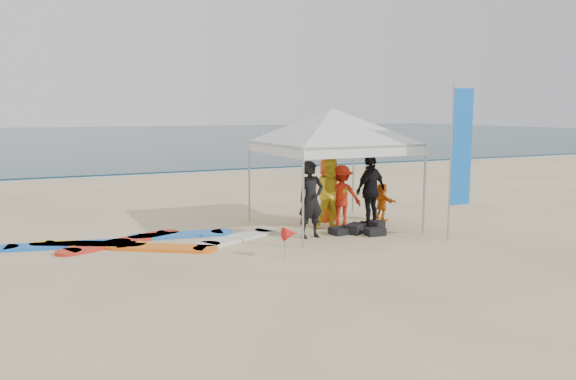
# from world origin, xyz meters

# --- Properties ---
(ground) EXTENTS (120.00, 120.00, 0.00)m
(ground) POSITION_xyz_m (0.00, 0.00, 0.00)
(ground) COLOR beige
(ground) RESTS_ON ground
(ocean) EXTENTS (160.00, 84.00, 0.08)m
(ocean) POSITION_xyz_m (0.00, 60.00, 0.04)
(ocean) COLOR #0C2633
(ocean) RESTS_ON ground
(shoreline_foam) EXTENTS (160.00, 1.20, 0.01)m
(shoreline_foam) POSITION_xyz_m (0.00, 18.20, 0.00)
(shoreline_foam) COLOR silver
(shoreline_foam) RESTS_ON ground
(person_black_a) EXTENTS (0.70, 0.50, 1.81)m
(person_black_a) POSITION_xyz_m (1.13, 2.80, 0.91)
(person_black_a) COLOR black
(person_black_a) RESTS_ON ground
(person_yellow) EXTENTS (0.94, 0.78, 1.78)m
(person_yellow) POSITION_xyz_m (2.09, 3.51, 0.89)
(person_yellow) COLOR yellow
(person_yellow) RESTS_ON ground
(person_orange_a) EXTENTS (1.17, 0.92, 1.58)m
(person_orange_a) POSITION_xyz_m (2.46, 3.68, 0.79)
(person_orange_a) COLOR red
(person_orange_a) RESTS_ON ground
(person_black_b) EXTENTS (1.18, 0.78, 1.86)m
(person_black_b) POSITION_xyz_m (3.17, 3.39, 0.93)
(person_black_b) COLOR black
(person_black_b) RESTS_ON ground
(person_orange_b) EXTENTS (0.97, 0.76, 1.75)m
(person_orange_b) POSITION_xyz_m (2.47, 4.37, 0.88)
(person_orange_b) COLOR #E35714
(person_orange_b) RESTS_ON ground
(person_seated) EXTENTS (0.35, 0.96, 1.02)m
(person_seated) POSITION_xyz_m (3.90, 3.93, 0.51)
(person_seated) COLOR #CD6312
(person_seated) RESTS_ON ground
(canopy_tent) EXTENTS (4.60, 4.60, 3.47)m
(canopy_tent) POSITION_xyz_m (2.13, 3.58, 3.02)
(canopy_tent) COLOR #A5A5A8
(canopy_tent) RESTS_ON ground
(feather_flag) EXTENTS (0.60, 0.04, 3.58)m
(feather_flag) POSITION_xyz_m (4.14, 1.21, 2.10)
(feather_flag) COLOR #A5A5A8
(feather_flag) RESTS_ON ground
(marker_pennant) EXTENTS (0.28, 0.28, 0.64)m
(marker_pennant) POSITION_xyz_m (-0.10, 1.34, 0.49)
(marker_pennant) COLOR #A5A5A8
(marker_pennant) RESTS_ON ground
(gear_pile) EXTENTS (1.61, 0.95, 0.22)m
(gear_pile) POSITION_xyz_m (2.42, 2.72, 0.10)
(gear_pile) COLOR black
(gear_pile) RESTS_ON ground
(surfboard_spread) EXTENTS (5.95, 2.42, 0.07)m
(surfboard_spread) POSITION_xyz_m (-2.66, 3.87, 0.04)
(surfboard_spread) COLOR blue
(surfboard_spread) RESTS_ON ground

